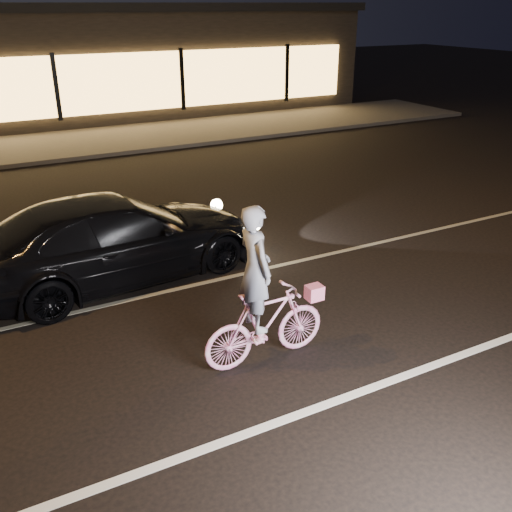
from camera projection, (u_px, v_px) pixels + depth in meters
ground at (276, 338)px, 7.78m from camera, size 90.00×90.00×0.00m
lane_stripe_near at (340, 399)px, 6.57m from camera, size 60.00×0.12×0.01m
lane_stripe_far at (215, 280)px, 9.39m from camera, size 60.00×0.10×0.01m
sidewalk at (74, 144)px, 18.24m from camera, size 30.00×4.00×0.12m
storefront at (34, 60)px, 22.20m from camera, size 25.40×8.42×4.20m
cyclist at (263, 309)px, 7.00m from camera, size 1.67×0.58×2.11m
sedan at (116, 238)px, 9.23m from camera, size 4.99×2.50×1.39m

